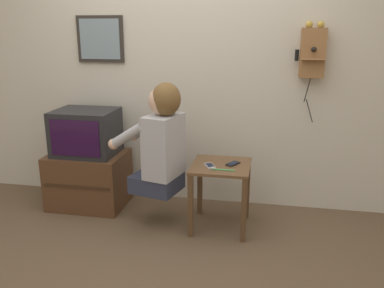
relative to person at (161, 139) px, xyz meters
name	(u,v)px	position (x,y,z in m)	size (l,w,h in m)	color
ground_plane	(148,268)	(0.07, -0.65, -0.74)	(14.00, 14.00, 0.00)	brown
wall_back	(185,64)	(0.07, 0.60, 0.54)	(6.80, 0.05, 2.55)	beige
side_table	(221,179)	(0.48, 0.05, -0.32)	(0.46, 0.47, 0.54)	brown
person	(161,139)	(0.00, 0.00, 0.00)	(0.61, 0.47, 0.89)	#2D3347
tv_stand	(89,179)	(-0.76, 0.27, -0.49)	(0.67, 0.51, 0.49)	#51331E
television	(86,132)	(-0.76, 0.27, -0.04)	(0.53, 0.44, 0.40)	#232326
wall_phone_antique	(313,52)	(1.15, 0.52, 0.66)	(0.24, 0.18, 0.82)	olive
framed_picture	(100,39)	(-0.70, 0.56, 0.75)	(0.44, 0.03, 0.41)	#2D2823
cell_phone_held	(210,166)	(0.39, 0.00, -0.19)	(0.11, 0.14, 0.01)	silver
cell_phone_spare	(233,164)	(0.57, 0.08, -0.19)	(0.11, 0.14, 0.01)	black
toothbrush	(222,169)	(0.50, -0.08, -0.19)	(0.18, 0.01, 0.02)	#4CBF66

